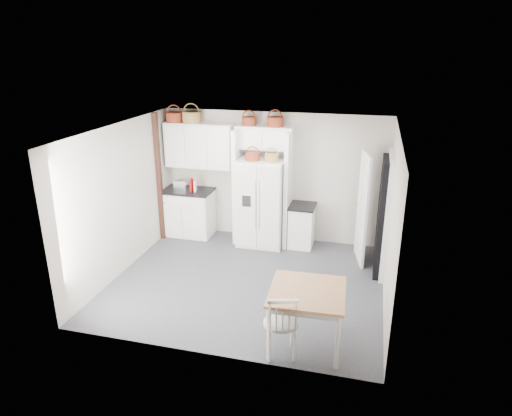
# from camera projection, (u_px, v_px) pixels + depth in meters

# --- Properties ---
(floor) EXTENTS (4.50, 4.50, 0.00)m
(floor) POSITION_uv_depth(u_px,v_px,m) (248.00, 281.00, 7.81)
(floor) COLOR #2B2D35
(floor) RESTS_ON ground
(ceiling) EXTENTS (4.50, 4.50, 0.00)m
(ceiling) POSITION_uv_depth(u_px,v_px,m) (246.00, 130.00, 6.92)
(ceiling) COLOR white
(ceiling) RESTS_ON wall_back
(wall_back) EXTENTS (4.50, 0.00, 4.50)m
(wall_back) POSITION_uv_depth(u_px,v_px,m) (274.00, 177.00, 9.18)
(wall_back) COLOR #BAAFA0
(wall_back) RESTS_ON floor
(wall_left) EXTENTS (0.00, 4.00, 4.00)m
(wall_left) POSITION_uv_depth(u_px,v_px,m) (122.00, 199.00, 7.89)
(wall_left) COLOR #BAAFA0
(wall_left) RESTS_ON floor
(wall_right) EXTENTS (0.00, 4.00, 4.00)m
(wall_right) POSITION_uv_depth(u_px,v_px,m) (391.00, 223.00, 6.84)
(wall_right) COLOR #BAAFA0
(wall_right) RESTS_ON floor
(refrigerator) EXTENTS (0.90, 0.72, 1.74)m
(refrigerator) POSITION_uv_depth(u_px,v_px,m) (262.00, 203.00, 9.02)
(refrigerator) COLOR white
(refrigerator) RESTS_ON floor
(base_cab_left) EXTENTS (1.03, 0.65, 0.95)m
(base_cab_left) POSITION_uv_depth(u_px,v_px,m) (188.00, 213.00, 9.61)
(base_cab_left) COLOR white
(base_cab_left) RESTS_ON floor
(base_cab_right) EXTENTS (0.46, 0.56, 0.82)m
(base_cab_right) POSITION_uv_depth(u_px,v_px,m) (302.00, 226.00, 9.06)
(base_cab_right) COLOR white
(base_cab_right) RESTS_ON floor
(dining_table) EXTENTS (1.02, 1.02, 0.81)m
(dining_table) POSITION_uv_depth(u_px,v_px,m) (306.00, 317.00, 6.06)
(dining_table) COLOR #915E37
(dining_table) RESTS_ON floor
(windsor_chair) EXTENTS (0.56, 0.53, 0.94)m
(windsor_chair) POSITION_uv_depth(u_px,v_px,m) (281.00, 323.00, 5.84)
(windsor_chair) COLOR white
(windsor_chair) RESTS_ON floor
(counter_left) EXTENTS (1.07, 0.69, 0.04)m
(counter_left) POSITION_uv_depth(u_px,v_px,m) (187.00, 190.00, 9.44)
(counter_left) COLOR black
(counter_left) RESTS_ON base_cab_left
(counter_right) EXTENTS (0.50, 0.59, 0.04)m
(counter_right) POSITION_uv_depth(u_px,v_px,m) (302.00, 206.00, 8.92)
(counter_right) COLOR black
(counter_right) RESTS_ON base_cab_right
(toaster) EXTENTS (0.27, 0.17, 0.18)m
(toaster) POSITION_uv_depth(u_px,v_px,m) (180.00, 185.00, 9.43)
(toaster) COLOR silver
(toaster) RESTS_ON counter_left
(cookbook_red) EXTENTS (0.05, 0.17, 0.25)m
(cookbook_red) POSITION_uv_depth(u_px,v_px,m) (192.00, 185.00, 9.28)
(cookbook_red) COLOR #A00A0A
(cookbook_red) RESTS_ON counter_left
(cookbook_cream) EXTENTS (0.06, 0.15, 0.22)m
(cookbook_cream) POSITION_uv_depth(u_px,v_px,m) (195.00, 186.00, 9.27)
(cookbook_cream) COLOR white
(cookbook_cream) RESTS_ON counter_left
(basket_upper_a) EXTENTS (0.34, 0.34, 0.19)m
(basket_upper_a) POSITION_uv_depth(u_px,v_px,m) (174.00, 117.00, 9.11)
(basket_upper_a) COLOR maroon
(basket_upper_a) RESTS_ON upper_cabinet
(basket_upper_b) EXTENTS (0.37, 0.37, 0.22)m
(basket_upper_b) POSITION_uv_depth(u_px,v_px,m) (192.00, 117.00, 9.02)
(basket_upper_b) COLOR olive
(basket_upper_b) RESTS_ON upper_cabinet
(basket_bridge_a) EXTENTS (0.29, 0.29, 0.16)m
(basket_bridge_a) POSITION_uv_depth(u_px,v_px,m) (249.00, 121.00, 8.75)
(basket_bridge_a) COLOR maroon
(basket_bridge_a) RESTS_ON bridge_cabinet
(basket_bridge_b) EXTENTS (0.31, 0.31, 0.18)m
(basket_bridge_b) POSITION_uv_depth(u_px,v_px,m) (275.00, 122.00, 8.63)
(basket_bridge_b) COLOR maroon
(basket_bridge_b) RESTS_ON bridge_cabinet
(basket_fridge_a) EXTENTS (0.27, 0.27, 0.15)m
(basket_fridge_a) POSITION_uv_depth(u_px,v_px,m) (253.00, 157.00, 8.64)
(basket_fridge_a) COLOR maroon
(basket_fridge_a) RESTS_ON refrigerator
(basket_fridge_b) EXTENTS (0.26, 0.26, 0.14)m
(basket_fridge_b) POSITION_uv_depth(u_px,v_px,m) (272.00, 158.00, 8.56)
(basket_fridge_b) COLOR olive
(basket_fridge_b) RESTS_ON refrigerator
(upper_cabinet) EXTENTS (1.40, 0.34, 0.90)m
(upper_cabinet) POSITION_uv_depth(u_px,v_px,m) (199.00, 145.00, 9.18)
(upper_cabinet) COLOR white
(upper_cabinet) RESTS_ON wall_back
(bridge_cabinet) EXTENTS (1.12, 0.34, 0.45)m
(bridge_cabinet) POSITION_uv_depth(u_px,v_px,m) (265.00, 138.00, 8.78)
(bridge_cabinet) COLOR white
(bridge_cabinet) RESTS_ON wall_back
(fridge_panel_left) EXTENTS (0.08, 0.60, 2.30)m
(fridge_panel_left) POSITION_uv_depth(u_px,v_px,m) (238.00, 186.00, 9.12)
(fridge_panel_left) COLOR white
(fridge_panel_left) RESTS_ON floor
(fridge_panel_right) EXTENTS (0.08, 0.60, 2.30)m
(fridge_panel_right) POSITION_uv_depth(u_px,v_px,m) (288.00, 190.00, 8.88)
(fridge_panel_right) COLOR white
(fridge_panel_right) RESTS_ON floor
(trim_post) EXTENTS (0.09, 0.09, 2.60)m
(trim_post) POSITION_uv_depth(u_px,v_px,m) (159.00, 178.00, 9.11)
(trim_post) COLOR black
(trim_post) RESTS_ON floor
(doorway_void) EXTENTS (0.18, 0.85, 2.05)m
(doorway_void) POSITION_uv_depth(u_px,v_px,m) (383.00, 217.00, 7.86)
(doorway_void) COLOR black
(doorway_void) RESTS_ON floor
(door_slab) EXTENTS (0.21, 0.79, 2.05)m
(door_slab) POSITION_uv_depth(u_px,v_px,m) (363.00, 208.00, 8.25)
(door_slab) COLOR white
(door_slab) RESTS_ON floor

